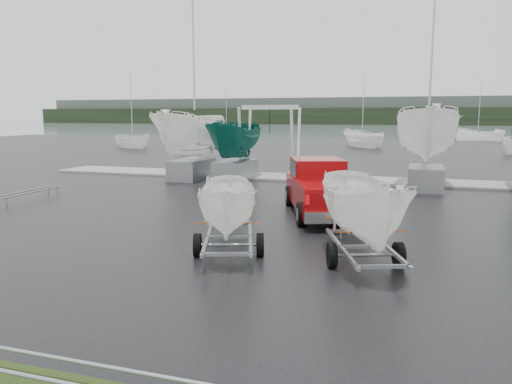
% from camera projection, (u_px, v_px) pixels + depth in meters
% --- Properties ---
extents(ground_plane, '(120.00, 120.00, 0.00)m').
position_uv_depth(ground_plane, '(199.00, 227.00, 16.10)').
color(ground_plane, black).
rests_on(ground_plane, ground).
extents(lake, '(300.00, 300.00, 0.00)m').
position_uv_depth(lake, '(387.00, 131.00, 110.07)').
color(lake, gray).
rests_on(lake, ground).
extents(dock, '(30.00, 3.00, 0.12)m').
position_uv_depth(dock, '(294.00, 178.00, 28.31)').
color(dock, gray).
rests_on(dock, ground).
extents(treeline, '(300.00, 8.00, 6.00)m').
position_uv_depth(treeline, '(400.00, 116.00, 175.38)').
color(treeline, black).
rests_on(treeline, ground).
extents(far_hill, '(300.00, 6.00, 10.00)m').
position_uv_depth(far_hill, '(401.00, 111.00, 182.59)').
color(far_hill, '#4C5651').
rests_on(far_hill, ground).
extents(pickup_truck, '(3.89, 6.20, 1.95)m').
position_uv_depth(pickup_truck, '(320.00, 186.00, 18.25)').
color(pickup_truck, maroon).
rests_on(pickup_truck, ground).
extents(trailer_hitched, '(2.35, 3.79, 5.03)m').
position_uv_depth(trailer_hitched, '(367.00, 152.00, 11.63)').
color(trailer_hitched, '#93959B').
rests_on(trailer_hitched, ground).
extents(trailer_parked, '(2.30, 3.79, 4.42)m').
position_uv_depth(trailer_parked, '(228.00, 162.00, 12.60)').
color(trailer_parked, '#93959B').
rests_on(trailer_parked, ground).
extents(boat_hoist, '(3.30, 2.18, 4.12)m').
position_uv_depth(boat_hoist, '(270.00, 131.00, 28.35)').
color(boat_hoist, silver).
rests_on(boat_hoist, ground).
extents(keelboat_0, '(2.67, 3.20, 10.85)m').
position_uv_depth(keelboat_0, '(191.00, 102.00, 27.44)').
color(keelboat_0, '#93959B').
rests_on(keelboat_0, ground).
extents(keelboat_1, '(2.15, 3.20, 6.82)m').
position_uv_depth(keelboat_1, '(235.00, 119.00, 26.98)').
color(keelboat_1, '#93959B').
rests_on(keelboat_1, ground).
extents(keelboat_2, '(2.87, 3.20, 11.06)m').
position_uv_depth(keelboat_2, '(430.00, 94.00, 23.58)').
color(keelboat_2, '#93959B').
rests_on(keelboat_2, ground).
extents(mast_rack_0, '(0.56, 6.50, 0.06)m').
position_uv_depth(mast_rack_0, '(1.00, 197.00, 19.74)').
color(mast_rack_0, '#93959B').
rests_on(mast_rack_0, ground).
extents(moored_boat_0, '(3.41, 3.39, 11.22)m').
position_uv_depth(moored_boat_0, '(133.00, 148.00, 54.40)').
color(moored_boat_0, white).
rests_on(moored_boat_0, ground).
extents(moored_boat_1, '(4.14, 4.17, 11.99)m').
position_uv_depth(moored_boat_1, '(362.00, 147.00, 55.99)').
color(moored_boat_1, white).
rests_on(moored_boat_1, ground).
extents(moored_boat_3, '(3.67, 3.63, 11.62)m').
position_uv_depth(moored_boat_3, '(477.00, 140.00, 70.25)').
color(moored_boat_3, white).
rests_on(moored_boat_3, ground).
extents(moored_boat_4, '(2.85, 2.77, 11.64)m').
position_uv_depth(moored_boat_4, '(227.00, 138.00, 77.49)').
color(moored_boat_4, white).
rests_on(moored_boat_4, ground).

